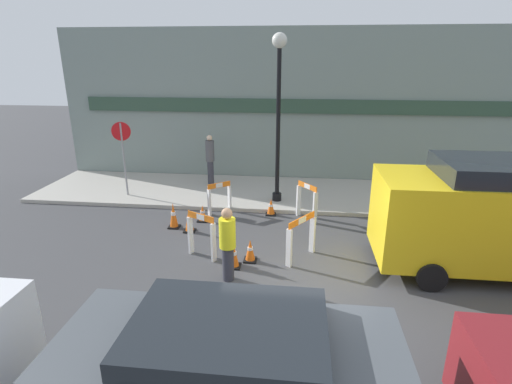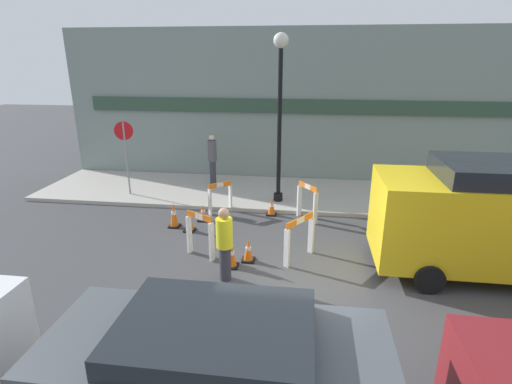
% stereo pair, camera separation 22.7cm
% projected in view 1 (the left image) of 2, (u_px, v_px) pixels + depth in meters
% --- Properties ---
extents(ground_plane, '(60.00, 60.00, 0.00)m').
position_uv_depth(ground_plane, '(297.00, 301.00, 7.74)').
color(ground_plane, '#424244').
extents(sidewalk_slab, '(18.00, 3.49, 0.12)m').
position_uv_depth(sidewalk_slab, '(300.00, 194.00, 13.59)').
color(sidewalk_slab, '#ADA89E').
rests_on(sidewalk_slab, ground_plane).
extents(storefront_facade, '(18.00, 0.22, 5.50)m').
position_uv_depth(storefront_facade, '(303.00, 107.00, 14.44)').
color(storefront_facade, gray).
rests_on(storefront_facade, ground_plane).
extents(streetlamp_post, '(0.44, 0.44, 5.03)m').
position_uv_depth(streetlamp_post, '(279.00, 97.00, 11.77)').
color(streetlamp_post, black).
rests_on(streetlamp_post, sidewalk_slab).
extents(stop_sign, '(0.59, 0.16, 2.43)m').
position_uv_depth(stop_sign, '(123.00, 147.00, 12.81)').
color(stop_sign, gray).
rests_on(stop_sign, sidewalk_slab).
extents(barricade_0, '(0.74, 0.47, 1.09)m').
position_uv_depth(barricade_0, '(202.00, 235.00, 9.25)').
color(barricade_0, white).
rests_on(barricade_0, ground_plane).
extents(barricade_1, '(0.67, 0.89, 1.06)m').
position_uv_depth(barricade_1, '(301.00, 236.00, 9.16)').
color(barricade_1, white).
rests_on(barricade_1, ground_plane).
extents(barricade_2, '(0.61, 0.71, 1.08)m').
position_uv_depth(barricade_2, '(307.00, 201.00, 11.44)').
color(barricade_2, white).
rests_on(barricade_2, ground_plane).
extents(barricade_3, '(0.66, 0.57, 0.96)m').
position_uv_depth(barricade_3, '(219.00, 197.00, 11.92)').
color(barricade_3, white).
rests_on(barricade_3, ground_plane).
extents(traffic_cone_0, '(0.30, 0.30, 0.54)m').
position_uv_depth(traffic_cone_0, '(250.00, 251.00, 9.18)').
color(traffic_cone_0, black).
rests_on(traffic_cone_0, ground_plane).
extents(traffic_cone_1, '(0.30, 0.30, 0.72)m').
position_uv_depth(traffic_cone_1, '(174.00, 216.00, 10.96)').
color(traffic_cone_1, black).
rests_on(traffic_cone_1, ground_plane).
extents(traffic_cone_2, '(0.30, 0.30, 0.51)m').
position_uv_depth(traffic_cone_2, '(271.00, 207.00, 11.89)').
color(traffic_cone_2, black).
rests_on(traffic_cone_2, ground_plane).
extents(traffic_cone_3, '(0.30, 0.30, 0.48)m').
position_uv_depth(traffic_cone_3, '(203.00, 213.00, 11.43)').
color(traffic_cone_3, black).
rests_on(traffic_cone_3, ground_plane).
extents(traffic_cone_4, '(0.30, 0.30, 0.59)m').
position_uv_depth(traffic_cone_4, '(234.00, 256.00, 8.90)').
color(traffic_cone_4, black).
rests_on(traffic_cone_4, ground_plane).
extents(traffic_cone_5, '(0.30, 0.30, 0.65)m').
position_uv_depth(traffic_cone_5, '(189.00, 221.00, 10.71)').
color(traffic_cone_5, black).
rests_on(traffic_cone_5, ground_plane).
extents(person_worker, '(0.38, 0.38, 1.62)m').
position_uv_depth(person_worker, '(228.00, 242.00, 8.20)').
color(person_worker, '#33333D').
rests_on(person_worker, ground_plane).
extents(person_pedestrian, '(0.38, 0.38, 1.81)m').
position_uv_depth(person_pedestrian, '(210.00, 158.00, 14.04)').
color(person_pedestrian, '#33333D').
rests_on(person_pedestrian, sidewalk_slab).
extents(parked_car_1, '(3.99, 1.89, 1.72)m').
position_uv_depth(parked_car_1, '(229.00, 375.00, 4.65)').
color(parked_car_1, '#4C5156').
rests_on(parked_car_1, ground_plane).
extents(work_van, '(5.17, 2.15, 2.49)m').
position_uv_depth(work_van, '(503.00, 214.00, 8.41)').
color(work_van, yellow).
rests_on(work_van, ground_plane).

